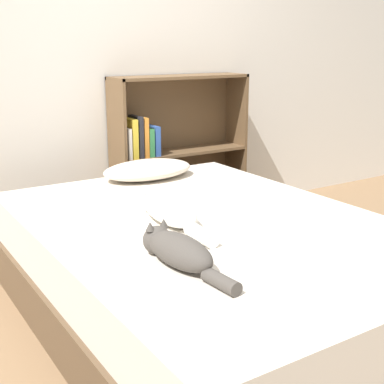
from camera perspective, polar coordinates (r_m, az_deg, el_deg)
ground_plane at (r=2.58m, az=1.92°, el=-13.08°), size 8.00×8.00×0.00m
wall_back at (r=3.52m, az=-11.53°, el=15.45°), size 8.00×0.06×2.50m
bed at (r=2.48m, az=1.97°, el=-8.38°), size 1.49×2.09×0.47m
pillow at (r=3.15m, az=-4.72°, el=2.40°), size 0.55×0.33×0.11m
cat_light at (r=2.37m, az=-2.49°, el=-1.95°), size 0.19×0.60×0.13m
cat_dark at (r=1.92m, az=-1.61°, el=-6.20°), size 0.16×0.51×0.13m
bookshelf at (r=3.72m, az=-2.15°, el=4.63°), size 0.97×0.26×1.03m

